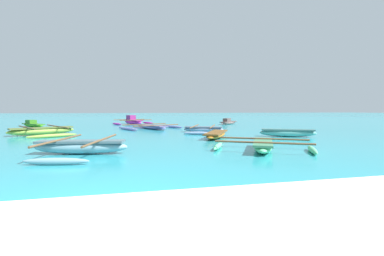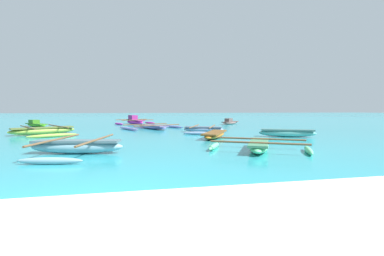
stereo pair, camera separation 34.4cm
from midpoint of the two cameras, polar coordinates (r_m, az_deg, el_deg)
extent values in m
plane|color=teal|center=(3.79, -25.21, -19.84)|extent=(240.00, 240.00, 0.00)
ellipsoid|color=#8F6A64|center=(27.18, 7.76, 1.16)|extent=(2.67, 2.57, 0.30)
cube|color=brown|center=(27.18, 7.76, 1.39)|extent=(2.47, 2.39, 0.08)
cube|color=brown|center=(26.82, 7.40, 1.79)|extent=(0.98, 0.97, 0.33)
ellipsoid|color=olive|center=(18.06, -30.79, -0.58)|extent=(3.50, 2.50, 0.46)
cube|color=#56632C|center=(18.05, -30.81, 0.01)|extent=(3.24, 2.33, 0.08)
cylinder|color=brown|center=(18.25, -28.31, 0.33)|extent=(2.24, 3.67, 0.07)
cylinder|color=brown|center=(17.89, -33.39, 0.08)|extent=(2.24, 3.67, 0.07)
ellipsoid|color=olive|center=(20.14, -32.11, -0.57)|extent=(2.30, 1.49, 0.20)
ellipsoid|color=olive|center=(16.02, -29.10, -1.50)|extent=(2.30, 1.49, 0.20)
ellipsoid|color=#60CF8A|center=(9.84, 14.54, -3.86)|extent=(1.92, 2.79, 0.36)
cube|color=#417F59|center=(9.82, 14.55, -3.06)|extent=(1.79, 2.58, 0.08)
cylinder|color=brown|center=(10.44, 14.63, -2.32)|extent=(3.00, 1.65, 0.07)
cylinder|color=brown|center=(9.18, 14.47, -3.17)|extent=(3.00, 1.65, 0.07)
ellipsoid|color=#60CF8A|center=(10.02, 4.84, -4.05)|extent=(0.95, 1.55, 0.20)
ellipsoid|color=#60CF8A|center=(9.96, 24.28, -4.45)|extent=(0.95, 1.55, 0.20)
ellipsoid|color=#8380CE|center=(20.62, -9.59, 0.24)|extent=(2.58, 4.11, 0.31)
cube|color=#54537E|center=(20.62, -9.59, 0.55)|extent=(2.40, 3.80, 0.08)
cylinder|color=brown|center=(19.80, -8.26, 0.60)|extent=(3.57, 1.82, 0.07)
cylinder|color=brown|center=(21.44, -10.83, 0.83)|extent=(3.57, 1.82, 0.07)
ellipsoid|color=#8380CE|center=(21.66, -5.02, 0.32)|extent=(1.57, 2.88, 0.20)
ellipsoid|color=#8380CE|center=(19.74, -14.59, -0.16)|extent=(1.57, 2.88, 0.20)
ellipsoid|color=#739FAD|center=(9.66, -24.35, -3.90)|extent=(3.21, 1.19, 0.47)
cube|color=#4C646C|center=(9.64, -24.38, -2.76)|extent=(2.96, 1.12, 0.08)
cylinder|color=brown|center=(9.38, -20.38, -2.46)|extent=(0.71, 3.49, 0.07)
cylinder|color=brown|center=(9.92, -28.18, -2.35)|extent=(0.71, 3.49, 0.07)
ellipsoid|color=#739FAD|center=(11.32, -20.93, -3.37)|extent=(1.82, 0.53, 0.20)
ellipsoid|color=#739FAD|center=(8.10, -29.09, -6.50)|extent=(1.82, 0.53, 0.20)
ellipsoid|color=#45B11B|center=(26.86, -32.12, 0.53)|extent=(2.85, 3.20, 0.29)
cube|color=#326E1C|center=(26.86, -32.12, 0.75)|extent=(2.64, 2.96, 0.08)
cube|color=#326E1C|center=(27.27, -32.47, 1.20)|extent=(1.10, 1.15, 0.32)
ellipsoid|color=#57A49C|center=(15.28, 19.88, -1.05)|extent=(3.00, 1.74, 0.42)
cube|color=#3D6762|center=(15.27, 19.89, -0.41)|extent=(2.77, 1.62, 0.08)
ellipsoid|color=#A9641B|center=(13.98, 4.70, -1.49)|extent=(2.35, 3.44, 0.32)
cube|color=brown|center=(13.97, 4.70, -1.00)|extent=(2.19, 3.18, 0.08)
ellipsoid|color=#7F94B9|center=(17.30, 1.99, -0.32)|extent=(2.73, 1.57, 0.38)
cube|color=slate|center=(17.28, 1.99, 0.18)|extent=(2.52, 1.47, 0.08)
cylinder|color=brown|center=(17.21, 4.00, 0.35)|extent=(1.43, 3.41, 0.07)
cylinder|color=brown|center=(17.37, 0.00, 0.40)|extent=(1.43, 3.41, 0.07)
ellipsoid|color=#7F94B9|center=(19.11, 2.70, -0.17)|extent=(1.93, 0.93, 0.20)
ellipsoid|color=#7F94B9|center=(15.50, 1.11, -1.16)|extent=(1.93, 0.93, 0.20)
ellipsoid|color=#E02FB6|center=(27.51, -13.36, 1.28)|extent=(2.25, 3.76, 0.45)
cube|color=#882671|center=(27.50, -13.36, 1.66)|extent=(2.10, 3.47, 0.08)
cube|color=#882671|center=(27.92, -13.76, 2.28)|extent=(1.02, 1.23, 0.49)
cylinder|color=brown|center=(26.72, -12.64, 1.74)|extent=(3.18, 1.49, 0.07)
cylinder|color=brown|center=(28.28, -14.05, 1.84)|extent=(3.18, 1.49, 0.07)
ellipsoid|color=#E02FB6|center=(28.25, -10.13, 1.14)|extent=(1.18, 2.28, 0.20)
ellipsoid|color=#E02FB6|center=(26.87, -16.74, 0.89)|extent=(1.18, 2.28, 0.20)
camera|label=1|loc=(0.17, -90.55, -0.04)|focal=24.00mm
camera|label=2|loc=(0.17, 89.45, 0.04)|focal=24.00mm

